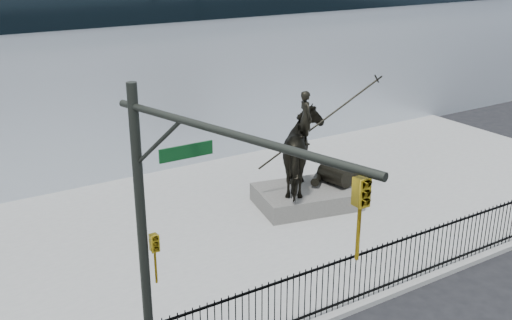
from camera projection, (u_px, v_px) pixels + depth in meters
ground at (413, 320)px, 15.36m from camera, size 120.00×120.00×0.00m
plaza at (265, 218)px, 20.91m from camera, size 30.00×12.00×0.15m
building at (124, 42)px, 29.75m from camera, size 44.00×14.00×9.00m
picket_fence at (381, 268)px, 16.05m from camera, size 22.10×0.10×1.50m
statue_plinth at (306, 197)px, 21.63m from camera, size 3.91×3.07×0.65m
equestrian_statue at (309, 152)px, 21.07m from camera, size 4.38×3.19×3.79m
traffic_signal_left at (176, 262)px, 10.12m from camera, size 1.52×4.84×7.00m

